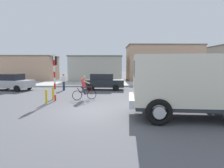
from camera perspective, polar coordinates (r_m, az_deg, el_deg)
name	(u,v)px	position (r m, az deg, el deg)	size (l,w,h in m)	color
ground_plane	(95,111)	(9.87, -5.46, -8.48)	(120.00, 120.00, 0.00)	#56565B
sidewalk_far	(103,84)	(22.94, -2.90, 0.01)	(80.00, 5.00, 0.16)	#ADADA8
truck_foreground	(190,82)	(9.12, 23.20, 0.51)	(5.66, 3.26, 2.90)	silver
cyclist	(84,88)	(13.02, -8.69, -1.13)	(1.64, 0.72, 1.72)	black
traffic_light_pole	(55,71)	(13.10, -17.48, 3.99)	(0.24, 0.43, 3.20)	red
car_red_near	(12,82)	(20.27, -28.89, 0.58)	(4.29, 2.59, 1.60)	#B7B7BC
car_white_mid	(185,85)	(16.46, 21.91, -0.19)	(4.22, 2.36, 1.60)	gold
car_far_side	(103,82)	(18.17, -2.75, 0.78)	(4.10, 2.08, 1.60)	#1E2328
pedestrian_near_kerb	(64,82)	(18.28, -14.86, 0.71)	(0.34, 0.22, 1.62)	#2D334C
bollard_near	(46,97)	(12.37, -19.85, -3.73)	(0.14, 0.14, 0.90)	gold
bollard_far	(53,93)	(13.69, -17.97, -2.76)	(0.14, 0.14, 0.90)	gold
building_corner_left	(28,68)	(32.08, -24.87, 4.52)	(8.83, 5.35, 3.90)	tan
building_mid_block	(97,68)	(29.44, -4.85, 4.88)	(7.71, 7.93, 3.81)	#B2AD9E
building_corner_right	(162,63)	(31.12, 15.44, 6.37)	(11.54, 5.87, 5.58)	tan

